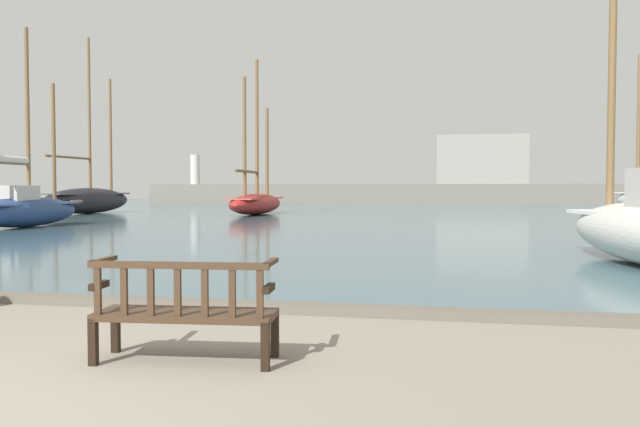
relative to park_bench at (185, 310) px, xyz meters
name	(u,v)px	position (x,y,z in m)	size (l,w,h in m)	color
harbor_water	(400,209)	(-0.87, 42.49, -0.43)	(100.00, 80.00, 0.08)	#476670
quay_edge_kerb	(195,304)	(-0.87, 2.34, -0.41)	(40.00, 0.30, 0.12)	#675F54
park_bench	(185,310)	(0.00, 0.00, 0.00)	(1.64, 0.65, 0.92)	black
sailboat_outer_starboard	(256,201)	(-8.33, 29.52, 0.38)	(2.08, 8.00, 8.95)	maroon
sailboat_nearest_port	(89,199)	(-18.65, 28.95, 0.51)	(2.33, 7.92, 10.53)	black
sailboat_far_starboard	(26,207)	(-13.58, 16.31, 0.38)	(1.60, 6.75, 7.71)	navy
far_breakwater	(425,186)	(0.54, 58.67, 1.39)	(56.00, 2.40, 6.92)	slate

